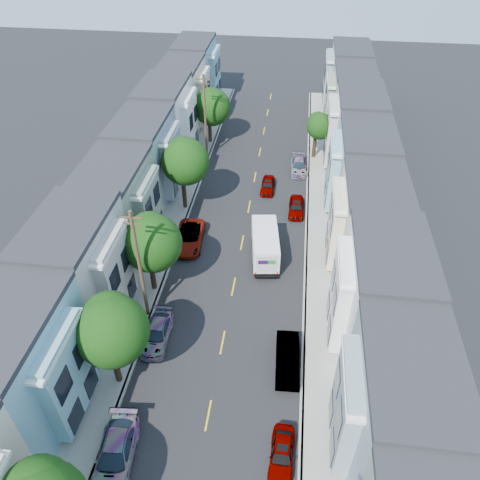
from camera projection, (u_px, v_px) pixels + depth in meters
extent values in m
plane|color=black|center=(223.00, 343.00, 35.14)|extent=(160.00, 160.00, 0.00)
cube|color=black|center=(246.00, 224.00, 46.71)|extent=(12.00, 70.00, 0.02)
cube|color=gray|center=(186.00, 219.00, 47.27)|extent=(0.30, 70.00, 0.15)
cube|color=gray|center=(307.00, 228.00, 46.08)|extent=(0.30, 70.00, 0.15)
cube|color=gray|center=(174.00, 218.00, 47.39)|extent=(2.60, 70.00, 0.15)
cube|color=gray|center=(320.00, 229.00, 45.95)|extent=(2.60, 70.00, 0.15)
cube|color=gold|center=(246.00, 224.00, 46.72)|extent=(0.12, 70.00, 0.01)
cube|color=beige|center=(138.00, 216.00, 47.82)|extent=(5.00, 70.00, 8.50)
cube|color=beige|center=(359.00, 232.00, 45.62)|extent=(5.00, 70.00, 8.50)
cylinder|color=black|center=(115.00, 364.00, 31.42)|extent=(0.44, 0.44, 3.68)
sphere|color=#1C5811|center=(111.00, 331.00, 29.20)|extent=(4.70, 4.70, 4.70)
cylinder|color=black|center=(152.00, 274.00, 38.56)|extent=(0.44, 0.44, 3.37)
sphere|color=#1C5811|center=(151.00, 243.00, 36.43)|extent=(4.70, 4.70, 4.70)
cylinder|color=black|center=(184.00, 192.00, 47.72)|extent=(0.44, 0.44, 3.83)
sphere|color=#1C5811|center=(184.00, 162.00, 45.45)|extent=(4.70, 4.70, 4.70)
cylinder|color=black|center=(210.00, 131.00, 59.42)|extent=(0.44, 0.44, 3.15)
sphere|color=#1C5811|center=(211.00, 107.00, 57.40)|extent=(4.56, 4.56, 4.56)
cylinder|color=black|center=(314.00, 146.00, 56.30)|extent=(0.44, 0.44, 3.05)
sphere|color=#1C5811|center=(319.00, 126.00, 54.63)|extent=(3.10, 3.10, 3.10)
cylinder|color=#42301E|center=(140.00, 269.00, 34.16)|extent=(0.26, 0.26, 10.00)
cube|color=#42301E|center=(131.00, 218.00, 31.27)|extent=(1.60, 0.12, 0.12)
cylinder|color=#42301E|center=(205.00, 119.00, 54.23)|extent=(0.26, 0.26, 10.00)
cube|color=#42301E|center=(203.00, 79.00, 51.34)|extent=(1.60, 0.12, 0.12)
cube|color=silver|center=(264.00, 249.00, 40.96)|extent=(2.24, 4.01, 2.19)
cube|color=silver|center=(267.00, 230.00, 43.28)|extent=(2.24, 1.86, 2.01)
cube|color=black|center=(265.00, 253.00, 42.36)|extent=(2.06, 5.75, 0.22)
cube|color=#2D0A51|center=(258.00, 262.00, 39.28)|extent=(0.84, 0.04, 0.41)
cube|color=#198C1E|center=(267.00, 262.00, 39.20)|extent=(0.65, 0.04, 0.41)
cylinder|color=black|center=(251.00, 268.00, 41.03)|extent=(0.26, 0.84, 0.84)
cylinder|color=black|center=(274.00, 270.00, 40.84)|extent=(0.26, 0.84, 0.84)
cylinder|color=black|center=(256.00, 241.00, 43.93)|extent=(0.26, 0.84, 0.84)
cylinder|color=black|center=(277.00, 243.00, 43.73)|extent=(0.26, 0.84, 0.84)
imported|color=black|center=(268.00, 185.00, 51.15)|extent=(1.50, 3.82, 1.23)
imported|color=black|center=(115.00, 455.00, 27.70)|extent=(2.60, 5.31, 1.54)
imported|color=gray|center=(157.00, 333.00, 34.98)|extent=(1.91, 4.42, 1.32)
imported|color=#3F0608|center=(189.00, 237.00, 43.81)|extent=(2.80, 5.52, 1.50)
imported|color=#404345|center=(282.00, 454.00, 27.91)|extent=(1.58, 3.86, 1.24)
imported|color=white|center=(287.00, 359.00, 33.05)|extent=(1.84, 4.68, 1.54)
imported|color=black|center=(296.00, 207.00, 47.85)|extent=(1.58, 4.07, 1.32)
imported|color=#0D123C|center=(299.00, 166.00, 54.37)|extent=(2.02, 4.41, 1.30)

